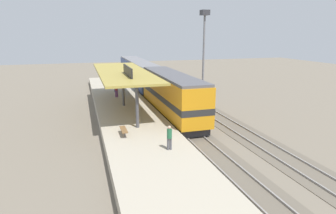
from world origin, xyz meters
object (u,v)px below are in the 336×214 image
object	(u,v)px
passenger_carriage_single	(138,73)
platform_bench	(124,130)
person_walking	(169,136)
light_mast	(204,35)
person_waiting	(116,90)
locomotive	(172,95)

from	to	relation	value
passenger_carriage_single	platform_bench	bearing A→B (deg)	-103.72
passenger_carriage_single	person_walking	world-z (taller)	passenger_carriage_single
light_mast	person_waiting	distance (m)	14.42
locomotive	passenger_carriage_single	bearing A→B (deg)	90.00
light_mast	platform_bench	bearing A→B (deg)	-129.94
platform_bench	locomotive	size ratio (longest dim) A/B	0.12
locomotive	passenger_carriage_single	size ratio (longest dim) A/B	0.72
light_mast	person_walking	bearing A→B (deg)	-119.03
locomotive	passenger_carriage_single	xyz separation A→B (m)	(0.00, 18.00, -0.10)
locomotive	light_mast	world-z (taller)	light_mast
locomotive	person_walking	bearing A→B (deg)	-108.37
person_walking	passenger_carriage_single	bearing A→B (deg)	83.08
person_walking	light_mast	bearing A→B (deg)	60.97
locomotive	platform_bench	bearing A→B (deg)	-132.34
platform_bench	locomotive	world-z (taller)	locomotive
platform_bench	person_waiting	world-z (taller)	person_waiting
locomotive	light_mast	bearing A→B (deg)	51.75
platform_bench	light_mast	xyz separation A→B (m)	(13.80, 16.48, 7.05)
platform_bench	light_mast	size ratio (longest dim) A/B	0.15
locomotive	light_mast	size ratio (longest dim) A/B	1.23
platform_bench	passenger_carriage_single	world-z (taller)	passenger_carriage_single
platform_bench	light_mast	distance (m)	22.62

